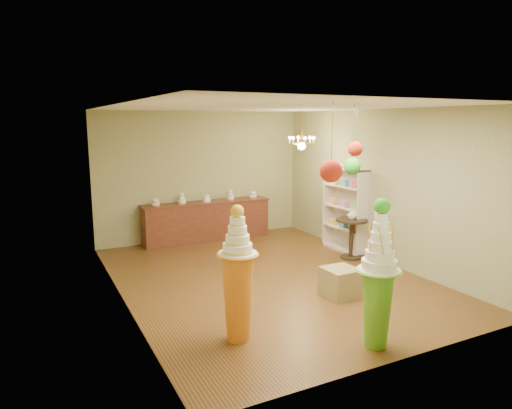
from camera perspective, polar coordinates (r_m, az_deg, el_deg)
name	(u,v)px	position (r m, az deg, el deg)	size (l,w,h in m)	color
floor	(267,277)	(8.29, 1.34, -9.10)	(6.50, 6.50, 0.00)	#543516
ceiling	(267,107)	(7.82, 1.43, 12.11)	(6.50, 6.50, 0.00)	white
wall_back	(202,176)	(10.86, -6.77, 3.59)	(5.00, 0.04, 3.00)	#959568
wall_front	(405,236)	(5.34, 18.16, -3.77)	(5.00, 0.04, 3.00)	#959568
wall_left	(120,207)	(7.10, -16.68, -0.29)	(0.04, 6.50, 3.00)	#959568
wall_right	(378,186)	(9.35, 15.02, 2.24)	(0.04, 6.50, 3.00)	#959568
pedestal_green	(378,289)	(5.84, 14.99, -10.20)	(0.62, 0.62, 1.87)	#65B929
pedestal_orange	(238,286)	(5.83, -2.29, -10.16)	(0.61, 0.61, 1.76)	orange
burlap_riser	(340,282)	(7.49, 10.50, -9.54)	(0.51, 0.51, 0.46)	olive
sideboard	(207,220)	(10.77, -6.14, -1.97)	(3.04, 0.54, 1.16)	#5A291C
shelving_unit	(345,210)	(9.95, 11.10, -0.63)	(0.33, 1.20, 1.80)	beige
round_table	(351,233)	(9.48, 11.83, -3.52)	(0.74, 0.74, 0.81)	black
vase	(352,214)	(9.40, 11.92, -1.23)	(0.19, 0.19, 0.20)	beige
pom_red_left	(331,171)	(5.53, 9.35, 4.14)	(0.27, 0.27, 0.97)	#393229
pom_green_mid	(352,166)	(6.94, 11.93, 4.73)	(0.25, 0.25, 1.02)	#393229
pom_red_right	(355,149)	(6.25, 12.30, 6.81)	(0.20, 0.20, 0.70)	#393229
chandelier	(302,143)	(9.84, 5.71, 7.61)	(0.72, 0.72, 0.85)	#C28844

